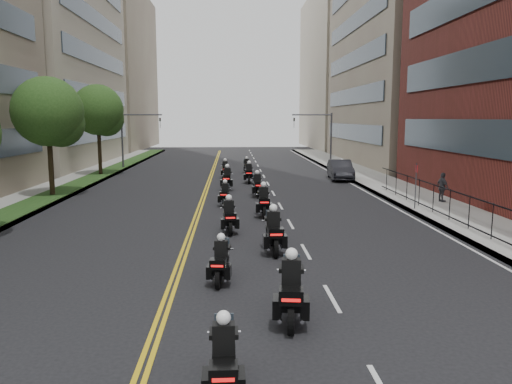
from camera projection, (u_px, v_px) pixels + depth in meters
sidewalk_right at (400, 191)px, 34.34m from camera, size 4.00×90.00×0.15m
sidewalk_left at (46, 194)px, 33.18m from camera, size 4.00×90.00×0.15m
grass_strip at (58, 192)px, 33.20m from camera, size 2.00×90.00×0.04m
building_right_tan at (421, 28)px, 55.33m from camera, size 15.11×28.00×30.00m
building_right_far at (354, 71)px, 85.26m from camera, size 15.00×28.00×26.00m
building_left_mid at (20, 5)px, 52.93m from camera, size 16.11×28.00×34.00m
building_left_far at (97, 70)px, 83.15m from camera, size 16.00×28.00×26.00m
iron_fence at (480, 216)px, 21.33m from camera, size 0.05×28.00×1.50m
street_trees at (14, 117)px, 26.16m from camera, size 4.40×38.40×7.98m
traffic_signal_right at (322, 132)px, 50.48m from camera, size 4.09×0.20×5.60m
traffic_signal_left at (132, 132)px, 49.56m from camera, size 4.09×0.20×5.60m
motorcycle_0 at (224, 364)px, 9.11m from camera, size 0.49×2.15×1.59m
motorcycle_1 at (291, 293)px, 12.49m from camera, size 0.74×2.51×1.85m
motorcycle_2 at (221, 263)px, 15.50m from camera, size 0.59×2.08×1.53m
motorcycle_3 at (274, 233)px, 18.94m from camera, size 0.58×2.49×1.84m
motorcycle_4 at (229, 218)px, 22.26m from camera, size 0.59×2.29×1.69m
motorcycle_5 at (264, 203)px, 25.90m from camera, size 0.56×2.44×1.80m
motorcycle_6 at (225, 195)px, 29.13m from camera, size 0.55×2.06×1.52m
motorcycle_7 at (257, 186)px, 32.38m from camera, size 0.58×2.34×1.73m
motorcycle_8 at (227, 180)px, 35.49m from camera, size 0.61×2.49×1.84m
motorcycle_9 at (249, 174)px, 39.27m from camera, size 0.57×2.38×1.76m
motorcycle_10 at (225, 170)px, 42.70m from camera, size 0.55×2.25×1.66m
motorcycle_11 at (247, 167)px, 46.16m from camera, size 0.63×2.11×1.56m
parked_sedan at (340, 170)px, 41.36m from camera, size 2.12×5.08×1.63m
pedestrian_c at (442, 187)px, 29.47m from camera, size 0.65×1.09×1.74m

